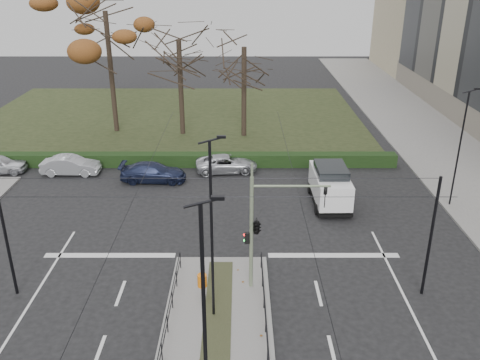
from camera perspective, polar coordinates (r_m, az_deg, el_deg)
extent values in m
plane|color=black|center=(23.09, -2.52, -15.46)|extent=(140.00, 140.00, 0.00)
cube|color=slate|center=(21.15, -2.81, -19.52)|extent=(4.40, 15.00, 0.14)
cube|color=slate|center=(45.82, 21.84, 3.12)|extent=(8.00, 90.00, 0.14)
cube|color=black|center=(52.54, -7.69, 6.97)|extent=(38.00, 26.00, 0.10)
cube|color=black|center=(39.81, -10.10, 2.25)|extent=(38.00, 1.00, 1.00)
cylinder|color=black|center=(26.18, -6.72, -8.90)|extent=(0.04, 0.04, 0.90)
cylinder|color=black|center=(26.03, 2.39, -8.95)|extent=(0.04, 0.04, 0.90)
cylinder|color=black|center=(20.63, -8.86, -17.53)|extent=(0.04, 13.20, 0.04)
cylinder|color=black|center=(20.43, 3.16, -17.70)|extent=(0.04, 13.20, 0.04)
cylinder|color=black|center=(25.36, -24.79, -5.91)|extent=(0.14, 0.14, 6.00)
cylinder|color=black|center=(24.61, 20.63, -6.09)|extent=(0.14, 0.14, 6.00)
cylinder|color=black|center=(21.04, -2.67, -1.91)|extent=(20.00, 0.02, 0.02)
cylinder|color=black|center=(22.87, -2.45, 0.20)|extent=(20.00, 0.02, 0.02)
cylinder|color=black|center=(18.98, -13.73, -6.22)|extent=(0.02, 34.00, 0.02)
cylinder|color=black|center=(18.61, 7.84, -6.34)|extent=(0.02, 34.00, 0.02)
cylinder|color=slate|center=(23.44, 1.28, -6.06)|extent=(0.17, 0.17, 5.67)
cylinder|color=slate|center=(22.48, 5.78, -0.68)|extent=(3.49, 0.11, 0.11)
imported|color=black|center=(22.91, 9.53, -1.92)|extent=(0.22, 0.24, 0.98)
imported|color=black|center=(23.24, 1.89, -5.12)|extent=(1.14, 2.20, 0.87)
cube|color=black|center=(23.54, 0.80, -6.52)|extent=(0.24, 0.17, 0.54)
sphere|color=#FF0C0C|center=(23.46, 0.53, -6.18)|extent=(0.12, 0.12, 0.12)
sphere|color=#0CE533|center=(23.61, 0.53, -6.80)|extent=(0.12, 0.12, 0.12)
cylinder|color=black|center=(24.18, -4.23, -12.28)|extent=(0.09, 0.09, 0.55)
cylinder|color=orange|center=(23.87, -4.27, -11.20)|extent=(0.44, 0.44, 0.61)
cylinder|color=black|center=(15.85, -4.00, -16.35)|extent=(0.13, 0.13, 8.35)
cube|color=black|center=(13.51, -2.51, -2.02)|extent=(0.37, 0.15, 0.10)
cylinder|color=black|center=(21.00, -3.19, -6.05)|extent=(0.12, 0.12, 8.06)
cube|color=black|center=(19.30, -2.11, 4.86)|extent=(0.35, 0.14, 0.10)
cylinder|color=black|center=(34.13, 23.37, 3.08)|extent=(0.11, 0.11, 7.37)
cube|color=black|center=(33.33, 25.07, 9.25)|extent=(0.32, 0.13, 0.09)
imported|color=#B3B5BB|center=(39.58, -18.48, 1.57)|extent=(4.27, 1.53, 1.40)
imported|color=#1B2240|center=(36.86, -9.73, 0.86)|extent=(4.71, 2.01, 1.35)
imported|color=#B3B5BB|center=(38.06, -1.51, 1.85)|extent=(4.79, 2.59, 1.28)
cube|color=white|center=(33.21, 10.07, -0.55)|extent=(2.11, 4.91, 1.58)
cube|color=black|center=(32.85, 10.18, 0.97)|extent=(1.92, 2.71, 0.74)
cube|color=black|center=(33.61, 9.95, -2.10)|extent=(2.15, 5.01, 0.18)
cylinder|color=black|center=(32.38, 12.23, -3.24)|extent=(0.23, 0.66, 0.66)
cylinder|color=black|center=(31.99, 8.63, -3.30)|extent=(0.23, 0.66, 0.66)
cylinder|color=black|center=(35.24, 11.15, -0.93)|extent=(0.23, 0.66, 0.66)
cylinder|color=black|center=(34.88, 7.84, -0.95)|extent=(0.23, 0.66, 0.66)
cylinder|color=black|center=(47.77, -14.26, 11.53)|extent=(0.44, 0.44, 10.67)
ellipsoid|color=#542A13|center=(47.07, -14.91, 17.89)|extent=(9.28, 9.28, 6.71)
cylinder|color=black|center=(46.07, -6.66, 10.23)|extent=(0.44, 0.44, 8.41)
cylinder|color=black|center=(45.27, 0.45, 9.80)|extent=(0.44, 0.44, 7.85)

